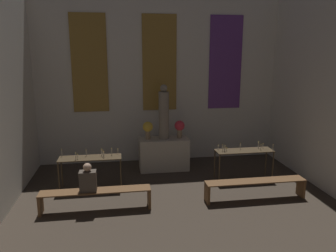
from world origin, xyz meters
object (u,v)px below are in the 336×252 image
at_px(candle_rack_left, 90,161).
at_px(person_seated, 88,179).
at_px(pew_back_left, 96,195).
at_px(flower_vase_right, 180,127).
at_px(flower_vase_left, 148,128).
at_px(candle_rack_right, 244,153).
at_px(altar, 164,154).
at_px(statue, 164,114).
at_px(pew_back_right, 255,185).

relative_size(candle_rack_left, person_seated, 2.48).
bearing_deg(pew_back_left, flower_vase_right, 45.65).
xyz_separation_m(flower_vase_left, person_seated, (-1.53, -2.38, -0.54)).
height_order(flower_vase_left, candle_rack_right, flower_vase_left).
height_order(pew_back_left, person_seated, person_seated).
bearing_deg(altar, statue, 0.00).
relative_size(statue, flower_vase_right, 3.04).
bearing_deg(flower_vase_right, candle_rack_left, -155.89).
height_order(altar, candle_rack_left, candle_rack_left).
distance_m(statue, candle_rack_left, 2.52).
height_order(candle_rack_left, pew_back_left, candle_rack_left).
xyz_separation_m(altar, candle_rack_right, (2.05, -1.13, 0.26)).
relative_size(flower_vase_right, candle_rack_left, 0.33).
bearing_deg(candle_rack_right, pew_back_left, -162.21).
distance_m(flower_vase_left, pew_back_left, 2.90).
distance_m(pew_back_left, pew_back_right, 3.71).
bearing_deg(flower_vase_left, altar, 0.00).
height_order(statue, person_seated, statue).
bearing_deg(candle_rack_left, pew_back_left, -81.40).
relative_size(flower_vase_left, flower_vase_right, 1.00).
xyz_separation_m(flower_vase_right, pew_back_right, (1.38, -2.38, -0.93)).
bearing_deg(flower_vase_right, person_seated, -136.13).
xyz_separation_m(altar, candle_rack_left, (-2.04, -1.12, 0.27)).
distance_m(flower_vase_left, pew_back_right, 3.45).
relative_size(flower_vase_right, pew_back_right, 0.22).
xyz_separation_m(flower_vase_right, pew_back_left, (-2.32, -2.38, -0.93)).
height_order(candle_rack_left, person_seated, person_seated).
bearing_deg(pew_back_left, candle_rack_left, 98.60).
height_order(flower_vase_right, person_seated, flower_vase_right).
distance_m(flower_vase_left, flower_vase_right, 0.94).
bearing_deg(altar, flower_vase_right, 0.00).
bearing_deg(person_seated, statue, 49.88).
relative_size(statue, pew_back_left, 0.66).
relative_size(altar, pew_back_left, 0.60).
distance_m(flower_vase_right, pew_back_left, 3.45).
bearing_deg(pew_back_right, person_seated, 180.00).
bearing_deg(candle_rack_right, statue, 151.16).
height_order(flower_vase_right, pew_back_left, flower_vase_right).
bearing_deg(candle_rack_right, person_seated, -162.82).
relative_size(flower_vase_right, candle_rack_right, 0.33).
xyz_separation_m(statue, flower_vase_left, (-0.47, 0.00, -0.41)).
bearing_deg(altar, candle_rack_right, -28.84).
bearing_deg(statue, flower_vase_left, 180.00).
relative_size(altar, flower_vase_right, 2.77).
bearing_deg(candle_rack_right, candle_rack_left, 179.98).
height_order(altar, person_seated, person_seated).
bearing_deg(pew_back_right, statue, 127.95).
distance_m(flower_vase_left, candle_rack_left, 2.01).
bearing_deg(flower_vase_left, flower_vase_right, 0.00).
bearing_deg(candle_rack_left, flower_vase_left, 35.55).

